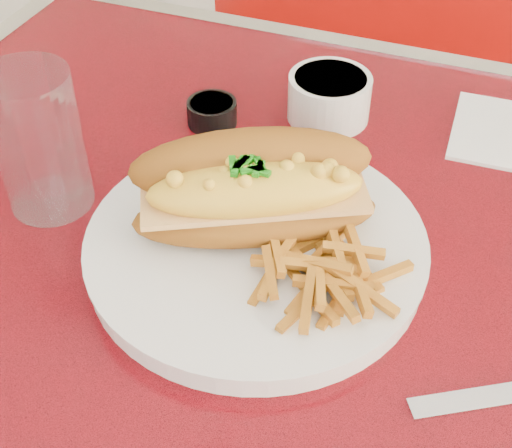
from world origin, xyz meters
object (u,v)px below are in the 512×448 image
(sauce_cup_left, at_px, (212,112))
(booth_bench_far, at_px, (450,173))
(dinner_plate, at_px, (256,247))
(gravy_ramekin, at_px, (329,96))
(fork, at_px, (319,267))
(mac_hoagie, at_px, (254,189))
(water_tumbler, at_px, (39,142))
(diner_table, at_px, (374,384))

(sauce_cup_left, bearing_deg, booth_bench_far, 69.11)
(dinner_plate, bearing_deg, gravy_ramekin, 90.90)
(fork, height_order, gravy_ramekin, gravy_ramekin)
(dinner_plate, distance_m, fork, 0.07)
(booth_bench_far, relative_size, gravy_ramekin, 12.81)
(mac_hoagie, height_order, fork, mac_hoagie)
(fork, bearing_deg, mac_hoagie, 38.14)
(dinner_plate, height_order, mac_hoagie, mac_hoagie)
(dinner_plate, distance_m, water_tumbler, 0.22)
(diner_table, height_order, booth_bench_far, booth_bench_far)
(fork, height_order, sauce_cup_left, sauce_cup_left)
(diner_table, bearing_deg, sauce_cup_left, 146.49)
(fork, bearing_deg, booth_bench_far, -32.03)
(water_tumbler, bearing_deg, fork, -2.97)
(fork, bearing_deg, sauce_cup_left, 15.75)
(booth_bench_far, xyz_separation_m, mac_hoagie, (-0.13, -0.81, 0.55))
(sauce_cup_left, bearing_deg, water_tumbler, -117.62)
(fork, xyz_separation_m, sauce_cup_left, (-0.19, 0.19, -0.01))
(mac_hoagie, height_order, gravy_ramekin, mac_hoagie)
(mac_hoagie, distance_m, fork, 0.09)
(dinner_plate, relative_size, fork, 2.93)
(dinner_plate, bearing_deg, diner_table, 8.15)
(mac_hoagie, distance_m, gravy_ramekin, 0.22)
(mac_hoagie, xyz_separation_m, fork, (0.07, -0.03, -0.04))
(gravy_ramekin, bearing_deg, diner_table, -59.99)
(diner_table, distance_m, dinner_plate, 0.21)
(sauce_cup_left, relative_size, water_tumbler, 0.42)
(booth_bench_far, xyz_separation_m, sauce_cup_left, (-0.25, -0.65, 0.50))
(diner_table, relative_size, water_tumbler, 8.61)
(booth_bench_far, xyz_separation_m, water_tumbler, (-0.34, -0.83, 0.55))
(diner_table, xyz_separation_m, booth_bench_far, (0.00, 0.81, -0.32))
(booth_bench_far, height_order, fork, booth_bench_far)
(fork, relative_size, sauce_cup_left, 2.21)
(diner_table, xyz_separation_m, fork, (-0.06, -0.03, 0.18))
(gravy_ramekin, relative_size, water_tumbler, 0.66)
(mac_hoagie, height_order, water_tumbler, water_tumbler)
(booth_bench_far, height_order, water_tumbler, water_tumbler)
(dinner_plate, bearing_deg, booth_bench_far, 81.44)
(booth_bench_far, bearing_deg, fork, -94.17)
(diner_table, relative_size, sauce_cup_left, 20.74)
(sauce_cup_left, distance_m, water_tumbler, 0.21)
(mac_hoagie, relative_size, gravy_ramekin, 2.58)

